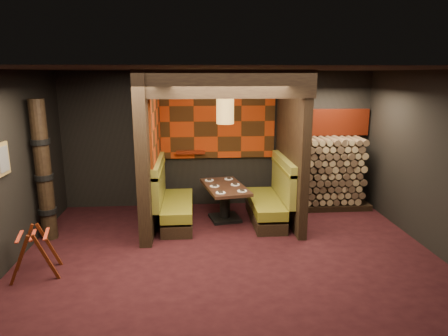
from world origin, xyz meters
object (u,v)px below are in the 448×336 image
booth_bench_left (172,203)px  totem_column (43,172)px  firewood_stack (328,173)px  dining_table (225,197)px  luggage_rack (35,251)px  booth_bench_right (271,201)px  pendant_lamp (225,111)px

booth_bench_left → totem_column: 2.30m
totem_column → firewood_stack: (5.33, 1.25, -0.44)m
dining_table → totem_column: 3.26m
firewood_stack → luggage_rack: bearing=-153.2°
booth_bench_right → dining_table: booth_bench_right is taller
booth_bench_right → luggage_rack: size_ratio=2.10×
booth_bench_right → luggage_rack: 4.16m
pendant_lamp → booth_bench_left: bearing=-176.4°
booth_bench_left → firewood_stack: size_ratio=0.92×
dining_table → firewood_stack: (2.23, 0.59, 0.29)m
luggage_rack → totem_column: size_ratio=0.32×
booth_bench_right → dining_table: size_ratio=1.13×
luggage_rack → dining_table: bearing=34.9°
luggage_rack → firewood_stack: 5.70m
dining_table → luggage_rack: same height
dining_table → pendant_lamp: (0.00, -0.05, 1.66)m
luggage_rack → firewood_stack: firewood_stack is taller
dining_table → firewood_stack: 2.33m
luggage_rack → firewood_stack: bearing=26.8°
dining_table → totem_column: bearing=-167.9°
firewood_stack → pendant_lamp: bearing=-164.1°
dining_table → firewood_stack: bearing=14.7°
dining_table → totem_column: size_ratio=0.59×
booth_bench_right → totem_column: 4.10m
dining_table → luggage_rack: size_ratio=1.86×
dining_table → pendant_lamp: bearing=-90.0°
pendant_lamp → firewood_stack: size_ratio=0.55×
pendant_lamp → dining_table: bearing=90.0°
booth_bench_left → firewood_stack: bearing=12.2°
booth_bench_left → totem_column: size_ratio=0.67×
booth_bench_left → booth_bench_right: 1.89m
dining_table → pendant_lamp: pendant_lamp is taller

